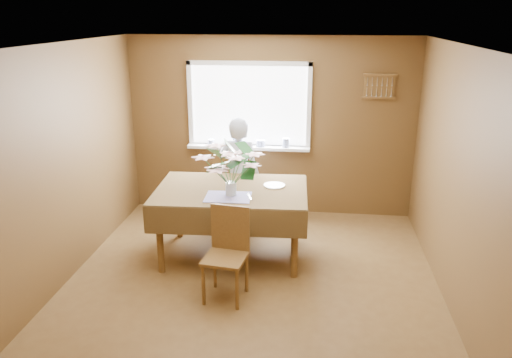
# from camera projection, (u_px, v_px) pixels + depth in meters

# --- Properties ---
(floor) EXTENTS (4.50, 4.50, 0.00)m
(floor) POSITION_uv_depth(u_px,v_px,m) (250.00, 289.00, 5.28)
(floor) COLOR brown
(floor) RESTS_ON ground
(ceiling) EXTENTS (4.50, 4.50, 0.00)m
(ceiling) POSITION_uv_depth(u_px,v_px,m) (249.00, 46.00, 4.48)
(ceiling) COLOR white
(ceiling) RESTS_ON wall_back
(wall_back) EXTENTS (4.00, 0.00, 4.00)m
(wall_back) POSITION_uv_depth(u_px,v_px,m) (270.00, 127.00, 7.00)
(wall_back) COLOR brown
(wall_back) RESTS_ON floor
(wall_front) EXTENTS (4.00, 0.00, 4.00)m
(wall_front) POSITION_uv_depth(u_px,v_px,m) (196.00, 304.00, 2.76)
(wall_front) COLOR brown
(wall_front) RESTS_ON floor
(wall_left) EXTENTS (0.00, 4.50, 4.50)m
(wall_left) POSITION_uv_depth(u_px,v_px,m) (56.00, 170.00, 5.11)
(wall_left) COLOR brown
(wall_left) RESTS_ON floor
(wall_right) EXTENTS (0.00, 4.50, 4.50)m
(wall_right) POSITION_uv_depth(u_px,v_px,m) (461.00, 185.00, 4.65)
(wall_right) COLOR brown
(wall_right) RESTS_ON floor
(window_assembly) EXTENTS (1.72, 0.20, 1.22)m
(window_assembly) POSITION_uv_depth(u_px,v_px,m) (249.00, 120.00, 6.95)
(window_assembly) COLOR white
(window_assembly) RESTS_ON wall_back
(spoon_rack) EXTENTS (0.44, 0.05, 0.33)m
(spoon_rack) POSITION_uv_depth(u_px,v_px,m) (379.00, 86.00, 6.61)
(spoon_rack) COLOR brown
(spoon_rack) RESTS_ON wall_back
(dining_table) EXTENTS (1.80, 1.26, 0.85)m
(dining_table) POSITION_uv_depth(u_px,v_px,m) (231.00, 197.00, 5.79)
(dining_table) COLOR brown
(dining_table) RESTS_ON floor
(chair_far) EXTENTS (0.53, 0.53, 1.00)m
(chair_far) POSITION_uv_depth(u_px,v_px,m) (232.00, 187.00, 6.74)
(chair_far) COLOR brown
(chair_far) RESTS_ON floor
(chair_near) EXTENTS (0.46, 0.46, 0.95)m
(chair_near) POSITION_uv_depth(u_px,v_px,m) (227.00, 249.00, 5.04)
(chair_near) COLOR brown
(chair_near) RESTS_ON floor
(seated_woman) EXTENTS (0.60, 0.44, 1.53)m
(seated_woman) POSITION_uv_depth(u_px,v_px,m) (239.00, 174.00, 6.55)
(seated_woman) COLOR white
(seated_woman) RESTS_ON floor
(flower_bouquet) EXTENTS (0.62, 0.62, 0.53)m
(flower_bouquet) POSITION_uv_depth(u_px,v_px,m) (231.00, 166.00, 5.45)
(flower_bouquet) COLOR white
(flower_bouquet) RESTS_ON dining_table
(side_plate) EXTENTS (0.26, 0.26, 0.01)m
(side_plate) POSITION_uv_depth(u_px,v_px,m) (274.00, 185.00, 5.86)
(side_plate) COLOR white
(side_plate) RESTS_ON dining_table
(table_knife) EXTENTS (0.08, 0.20, 0.00)m
(table_knife) POSITION_uv_depth(u_px,v_px,m) (249.00, 196.00, 5.50)
(table_knife) COLOR silver
(table_knife) RESTS_ON dining_table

